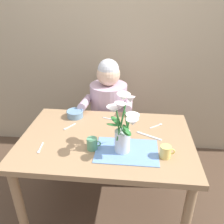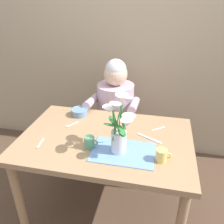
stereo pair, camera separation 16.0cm
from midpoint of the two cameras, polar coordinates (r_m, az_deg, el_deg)
The scene contains 14 objects.
ground_plane at distance 2.16m, azimuth 0.98°, elevation -22.87°, with size 6.00×6.00×0.00m, color #4C3828.
wood_panel_backdrop at distance 2.45m, azimuth 6.33°, elevation 17.68°, with size 4.00×0.10×2.50m, color tan.
dining_table at distance 1.71m, azimuth 1.15°, elevation -8.97°, with size 1.20×0.80×0.74m.
seated_person at distance 2.27m, azimuth 2.81°, elevation -1.41°, with size 0.45×0.47×1.14m.
striped_placemat at distance 1.52m, azimuth 5.79°, elevation -9.69°, with size 0.40×0.28×0.01m, color #6B93D1.
flower_vase at distance 1.42m, azimuth 5.14°, elevation -3.27°, with size 0.22×0.30×0.36m.
ceramic_bowl at distance 1.94m, azimuth -5.61°, elevation 0.01°, with size 0.14×0.14×0.06m.
dinner_knife at distance 1.68m, azimuth 11.70°, elevation -6.34°, with size 0.19×0.02×0.01m, color silver.
tea_cup at distance 1.54m, azimuth -2.48°, elevation -7.48°, with size 0.09×0.07×0.08m.
coffee_cup at distance 1.47m, azimuth 15.09°, elevation -10.22°, with size 0.09×0.07×0.08m.
spoon_0 at distance 1.63m, azimuth -14.59°, elevation -7.76°, with size 0.03×0.12×0.01m.
spoon_1 at distance 1.81m, azimuth -7.66°, elevation -3.22°, with size 0.08×0.11×0.01m.
spoon_2 at distance 1.81m, azimuth 14.19°, elevation -3.86°, with size 0.10×0.08×0.01m.
spoon_3 at distance 1.87m, azimuth 3.03°, elevation -1.84°, with size 0.12×0.05×0.01m.
Camera 2 is at (0.34, -1.34, 1.66)m, focal length 37.64 mm.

